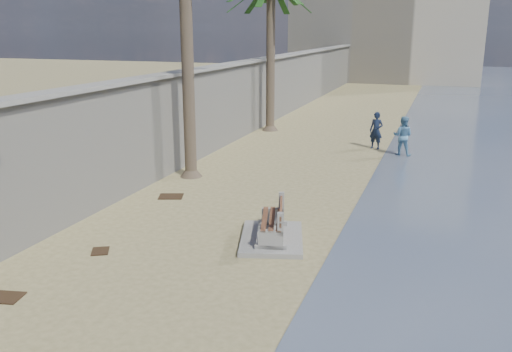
# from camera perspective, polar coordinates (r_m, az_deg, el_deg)

# --- Properties ---
(seawall) EXTENTS (0.45, 70.00, 3.50)m
(seawall) POSITION_cam_1_polar(r_m,az_deg,el_deg) (28.49, -0.19, 8.45)
(seawall) COLOR gray
(seawall) RESTS_ON ground_plane
(wall_cap) EXTENTS (0.80, 70.00, 0.12)m
(wall_cap) POSITION_cam_1_polar(r_m,az_deg,el_deg) (28.33, -0.19, 12.07)
(wall_cap) COLOR gray
(wall_cap) RESTS_ON seawall
(end_building) EXTENTS (18.00, 12.00, 14.00)m
(end_building) POSITION_cam_1_polar(r_m,az_deg,el_deg) (59.00, 13.93, 16.70)
(end_building) COLOR #B7AA93
(end_building) RESTS_ON ground_plane
(bench_far) EXTENTS (2.08, 2.56, 0.93)m
(bench_far) POSITION_cam_1_polar(r_m,az_deg,el_deg) (13.56, 1.68, -5.22)
(bench_far) COLOR gray
(bench_far) RESTS_ON ground_plane
(person_a) EXTENTS (0.77, 0.61, 1.87)m
(person_a) POSITION_cam_1_polar(r_m,az_deg,el_deg) (24.37, 12.55, 4.97)
(person_a) COLOR #121B32
(person_a) RESTS_ON ground_plane
(person_b) EXTENTS (0.93, 0.75, 1.82)m
(person_b) POSITION_cam_1_polar(r_m,az_deg,el_deg) (23.36, 15.19, 4.31)
(person_b) COLOR #5182A9
(person_b) RESTS_ON ground_plane
(debris_b) EXTENTS (0.72, 0.62, 0.03)m
(debris_b) POSITION_cam_1_polar(r_m,az_deg,el_deg) (12.05, -24.85, -11.51)
(debris_b) COLOR #382616
(debris_b) RESTS_ON ground_plane
(debris_c) EXTENTS (0.90, 0.81, 0.03)m
(debris_c) POSITION_cam_1_polar(r_m,az_deg,el_deg) (17.34, -8.95, -2.13)
(debris_c) COLOR #382616
(debris_c) RESTS_ON ground_plane
(debris_d) EXTENTS (0.58, 0.62, 0.03)m
(debris_d) POSITION_cam_1_polar(r_m,az_deg,el_deg) (13.57, -16.07, -7.60)
(debris_d) COLOR #382616
(debris_d) RESTS_ON ground_plane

